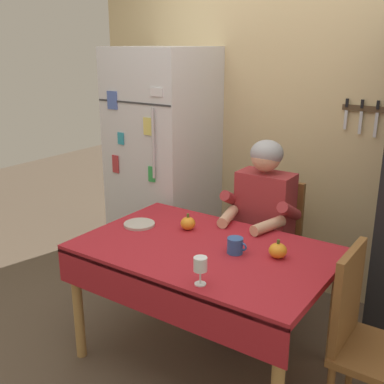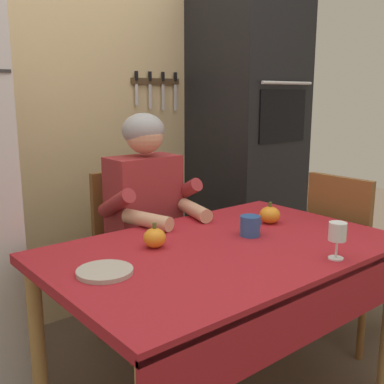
# 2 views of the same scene
# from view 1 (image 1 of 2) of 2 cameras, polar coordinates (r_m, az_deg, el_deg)

# --- Properties ---
(ground_plane) EXTENTS (10.00, 10.00, 0.00)m
(ground_plane) POSITION_cam_1_polar(r_m,az_deg,el_deg) (2.98, 0.34, -20.34)
(ground_plane) COLOR brown
(ground_plane) RESTS_ON ground
(back_wall_assembly) EXTENTS (3.70, 0.13, 2.60)m
(back_wall_assembly) POSITION_cam_1_polar(r_m,az_deg,el_deg) (3.57, 13.45, 8.53)
(back_wall_assembly) COLOR #D1B784
(back_wall_assembly) RESTS_ON ground
(refrigerator) EXTENTS (0.68, 0.71, 1.80)m
(refrigerator) POSITION_cam_1_polar(r_m,az_deg,el_deg) (3.80, -3.37, 3.36)
(refrigerator) COLOR silver
(refrigerator) RESTS_ON ground
(dining_table) EXTENTS (1.40, 0.90, 0.74)m
(dining_table) POSITION_cam_1_polar(r_m,az_deg,el_deg) (2.69, 1.30, -8.40)
(dining_table) COLOR tan
(dining_table) RESTS_ON ground
(chair_behind_person) EXTENTS (0.40, 0.40, 0.93)m
(chair_behind_person) POSITION_cam_1_polar(r_m,az_deg,el_deg) (3.36, 9.41, -5.82)
(chair_behind_person) COLOR brown
(chair_behind_person) RESTS_ON ground
(seated_person) EXTENTS (0.47, 0.55, 1.25)m
(seated_person) POSITION_cam_1_polar(r_m,az_deg,el_deg) (3.12, 8.12, -3.17)
(seated_person) COLOR #38384C
(seated_person) RESTS_ON ground
(chair_right_side) EXTENTS (0.40, 0.40, 0.93)m
(chair_right_side) POSITION_cam_1_polar(r_m,az_deg,el_deg) (2.48, 20.07, -15.91)
(chair_right_side) COLOR brown
(chair_right_side) RESTS_ON ground
(coffee_mug) EXTENTS (0.11, 0.09, 0.09)m
(coffee_mug) POSITION_cam_1_polar(r_m,az_deg,el_deg) (2.59, 5.22, -6.41)
(coffee_mug) COLOR #2D569E
(coffee_mug) RESTS_ON dining_table
(wine_glass) EXTENTS (0.07, 0.07, 0.14)m
(wine_glass) POSITION_cam_1_polar(r_m,az_deg,el_deg) (2.24, 1.01, -8.80)
(wine_glass) COLOR white
(wine_glass) RESTS_ON dining_table
(pumpkin_large) EXTENTS (0.10, 0.10, 0.10)m
(pumpkin_large) POSITION_cam_1_polar(r_m,az_deg,el_deg) (2.57, 10.25, -6.92)
(pumpkin_large) COLOR orange
(pumpkin_large) RESTS_ON dining_table
(pumpkin_medium) EXTENTS (0.09, 0.09, 0.10)m
(pumpkin_medium) POSITION_cam_1_polar(r_m,az_deg,el_deg) (2.89, -0.49, -3.77)
(pumpkin_medium) COLOR orange
(pumpkin_medium) RESTS_ON dining_table
(serving_tray) EXTENTS (0.19, 0.19, 0.02)m
(serving_tray) POSITION_cam_1_polar(r_m,az_deg,el_deg) (2.99, -6.33, -3.86)
(serving_tray) COLOR #B7B2A8
(serving_tray) RESTS_ON dining_table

